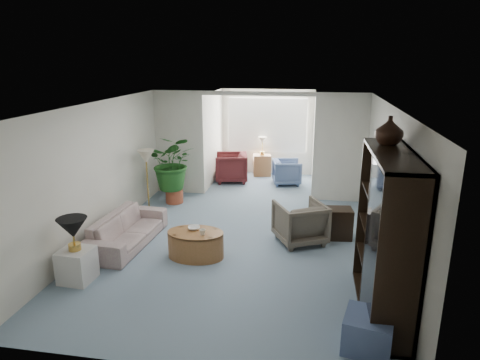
% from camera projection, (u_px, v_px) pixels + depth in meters
% --- Properties ---
extents(floor, '(6.00, 6.00, 0.00)m').
position_uv_depth(floor, '(234.00, 250.00, 7.41)').
color(floor, gray).
rests_on(floor, ground).
extents(sunroom_floor, '(2.60, 2.60, 0.00)m').
position_uv_depth(sunroom_floor, '(262.00, 184.00, 11.29)').
color(sunroom_floor, gray).
rests_on(sunroom_floor, ground).
extents(back_pier_left, '(1.20, 0.12, 2.50)m').
position_uv_depth(back_pier_left, '(179.00, 143.00, 10.20)').
color(back_pier_left, silver).
rests_on(back_pier_left, ground).
extents(back_pier_right, '(1.20, 0.12, 2.50)m').
position_uv_depth(back_pier_right, '(340.00, 149.00, 9.59)').
color(back_pier_right, silver).
rests_on(back_pier_right, ground).
extents(back_header, '(2.60, 0.12, 0.10)m').
position_uv_depth(back_header, '(258.00, 94.00, 9.56)').
color(back_header, silver).
rests_on(back_header, back_pier_left).
extents(window_pane, '(2.20, 0.02, 1.50)m').
position_uv_depth(window_pane, '(267.00, 125.00, 11.92)').
color(window_pane, white).
extents(window_blinds, '(2.20, 0.02, 1.50)m').
position_uv_depth(window_blinds, '(267.00, 125.00, 11.89)').
color(window_blinds, white).
extents(framed_picture, '(0.04, 0.50, 0.40)m').
position_uv_depth(framed_picture, '(391.00, 162.00, 6.44)').
color(framed_picture, beige).
extents(sofa, '(0.85, 1.95, 0.56)m').
position_uv_depth(sofa, '(127.00, 230.00, 7.56)').
color(sofa, '#BEB5A1').
rests_on(sofa, ground).
extents(end_table, '(0.48, 0.48, 0.50)m').
position_uv_depth(end_table, '(77.00, 265.00, 6.32)').
color(end_table, silver).
rests_on(end_table, ground).
extents(table_lamp, '(0.44, 0.44, 0.30)m').
position_uv_depth(table_lamp, '(72.00, 228.00, 6.15)').
color(table_lamp, black).
rests_on(table_lamp, end_table).
extents(floor_lamp, '(0.36, 0.36, 0.28)m').
position_uv_depth(floor_lamp, '(146.00, 156.00, 8.82)').
color(floor_lamp, beige).
rests_on(floor_lamp, ground).
extents(coffee_table, '(1.20, 1.20, 0.45)m').
position_uv_depth(coffee_table, '(196.00, 244.00, 7.09)').
color(coffee_table, '#985C37').
rests_on(coffee_table, ground).
extents(coffee_bowl, '(0.25, 0.25, 0.05)m').
position_uv_depth(coffee_bowl, '(194.00, 228.00, 7.12)').
color(coffee_bowl, silver).
rests_on(coffee_bowl, coffee_table).
extents(coffee_cup, '(0.13, 0.13, 0.10)m').
position_uv_depth(coffee_cup, '(203.00, 232.00, 6.89)').
color(coffee_cup, silver).
rests_on(coffee_cup, coffee_table).
extents(wingback_chair, '(1.09, 1.10, 0.76)m').
position_uv_depth(wingback_chair, '(300.00, 222.00, 7.63)').
color(wingback_chair, '#655C50').
rests_on(wingback_chair, ground).
extents(side_table_dark, '(0.52, 0.43, 0.57)m').
position_uv_depth(side_table_dark, '(338.00, 223.00, 7.83)').
color(side_table_dark, black).
rests_on(side_table_dark, ground).
extents(entertainment_cabinet, '(0.51, 1.93, 2.14)m').
position_uv_depth(entertainment_cabinet, '(386.00, 236.00, 5.34)').
color(entertainment_cabinet, black).
rests_on(entertainment_cabinet, ground).
extents(cabinet_urn, '(0.36, 0.36, 0.37)m').
position_uv_depth(cabinet_urn, '(389.00, 130.00, 5.47)').
color(cabinet_urn, black).
rests_on(cabinet_urn, entertainment_cabinet).
extents(ottoman, '(0.64, 0.64, 0.42)m').
position_uv_depth(ottoman, '(368.00, 332.00, 4.84)').
color(ottoman, '#4B5D81').
rests_on(ottoman, ground).
extents(plant_pot, '(0.40, 0.40, 0.32)m').
position_uv_depth(plant_pot, '(174.00, 196.00, 9.78)').
color(plant_pot, '#9B472D').
rests_on(plant_pot, ground).
extents(house_plant, '(1.14, 0.99, 1.27)m').
position_uv_depth(house_plant, '(173.00, 162.00, 9.56)').
color(house_plant, '#1F541C').
rests_on(house_plant, plant_pot).
extents(sunroom_chair_blue, '(0.84, 0.82, 0.65)m').
position_uv_depth(sunroom_chair_blue, '(287.00, 172.00, 11.17)').
color(sunroom_chair_blue, '#4B5D81').
rests_on(sunroom_chair_blue, ground).
extents(sunroom_chair_maroon, '(0.99, 0.97, 0.77)m').
position_uv_depth(sunroom_chair_maroon, '(231.00, 167.00, 11.39)').
color(sunroom_chair_maroon, '#541D1F').
rests_on(sunroom_chair_maroon, ground).
extents(sunroom_table, '(0.55, 0.46, 0.59)m').
position_uv_depth(sunroom_table, '(262.00, 165.00, 12.00)').
color(sunroom_table, '#985C37').
rests_on(sunroom_table, ground).
extents(shelf_clutter, '(0.30, 1.13, 1.06)m').
position_uv_depth(shelf_clutter, '(384.00, 238.00, 5.25)').
color(shelf_clutter, '#3A3735').
rests_on(shelf_clutter, entertainment_cabinet).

